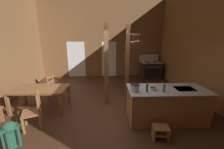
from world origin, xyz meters
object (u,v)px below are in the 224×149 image
kitchen_island (166,104)px  bottle_short_on_counter (164,88)px  stove_range (150,70)px  mixing_bowl_on_counter (153,89)px  bottle_tall_on_counter (147,88)px  dining_table (40,91)px  stockpot_on_counter (135,88)px  backpack (10,133)px  step_stool (161,131)px  ladderback_chair_near_window (54,87)px  ladderback_chair_by_post (34,111)px

kitchen_island → bottle_short_on_counter: (-0.21, -0.20, 0.57)m
stove_range → mixing_bowl_on_counter: size_ratio=6.93×
bottle_tall_on_counter → dining_table: bearing=161.9°
stockpot_on_counter → kitchen_island: bearing=7.3°
backpack → mixing_bowl_on_counter: bearing=12.1°
backpack → mixing_bowl_on_counter: (3.33, 0.71, 0.65)m
step_stool → ladderback_chair_near_window: 4.01m
step_stool → dining_table: 3.72m
bottle_short_on_counter → step_stool: bearing=-113.9°
stove_range → stockpot_on_counter: 4.78m
step_stool → mixing_bowl_on_counter: (0.01, 0.71, 0.79)m
kitchen_island → bottle_short_on_counter: bearing=-135.9°
stove_range → ladderback_chair_near_window: size_ratio=1.39×
ladderback_chair_by_post → bottle_short_on_counter: 3.40m
ladderback_chair_by_post → kitchen_island: bearing=1.6°
bottle_short_on_counter → ladderback_chair_near_window: bearing=151.0°
kitchen_island → mixing_bowl_on_counter: size_ratio=11.53×
kitchen_island → ladderback_chair_by_post: 3.56m
ladderback_chair_by_post → mixing_bowl_on_counter: size_ratio=4.99×
stockpot_on_counter → mixing_bowl_on_counter: size_ratio=1.62×
step_stool → bottle_tall_on_counter: size_ratio=1.49×
mixing_bowl_on_counter → bottle_short_on_counter: size_ratio=0.76×
stockpot_on_counter → bottle_tall_on_counter: size_ratio=1.15×
ladderback_chair_near_window → bottle_short_on_counter: bottle_short_on_counter is taller
dining_table → step_stool: bearing=-25.8°
kitchen_island → bottle_tall_on_counter: bottle_tall_on_counter is taller
mixing_bowl_on_counter → bottle_short_on_counter: (0.23, -0.15, 0.07)m
dining_table → ladderback_chair_by_post: size_ratio=1.85×
stove_range → bottle_short_on_counter: (-1.23, -4.40, 0.55)m
kitchen_island → stove_range: (1.02, 4.20, 0.02)m
ladderback_chair_near_window → stockpot_on_counter: 3.28m
backpack → kitchen_island: bearing=11.4°
ladderback_chair_near_window → mixing_bowl_on_counter: (3.18, -1.74, 0.51)m
kitchen_island → bottle_short_on_counter: 0.64m
kitchen_island → backpack: bearing=-168.6°
stove_range → dining_table: stove_range is taller
kitchen_island → ladderback_chair_near_window: size_ratio=2.31×
stove_range → bottle_short_on_counter: 4.60m
backpack → bottle_short_on_counter: bearing=8.9°
kitchen_island → bottle_tall_on_counter: 0.88m
dining_table → ladderback_chair_near_window: (0.16, 0.84, -0.20)m
ladderback_chair_near_window → stockpot_on_counter: stockpot_on_counter is taller
mixing_bowl_on_counter → kitchen_island: bearing=6.0°
ladderback_chair_by_post → bottle_short_on_counter: bottle_short_on_counter is taller
ladderback_chair_near_window → ladderback_chair_by_post: (0.06, -1.79, 0.00)m
kitchen_island → step_stool: kitchen_island is taller
dining_table → bottle_tall_on_counter: size_ratio=6.56×
kitchen_island → backpack: 3.84m
dining_table → backpack: 1.64m
bottle_tall_on_counter → bottle_short_on_counter: 0.44m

